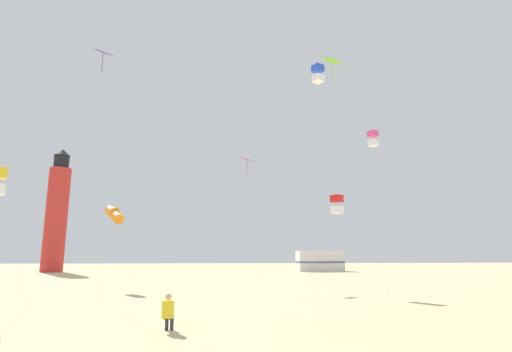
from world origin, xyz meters
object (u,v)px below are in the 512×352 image
at_px(kite_diamond_violet, 103,64).
at_px(kite_tube_orange, 114,214).
at_px(kite_box_scarlet, 337,204).
at_px(lighthouse_distant, 57,213).
at_px(kite_flyer_standing, 168,311).
at_px(rv_van_white, 320,261).
at_px(kite_box_rainbow, 373,139).
at_px(kite_diamond_magenta, 247,164).
at_px(kite_diamond_lime, 335,71).
at_px(kite_box_blue, 318,74).

xyz_separation_m(kite_diamond_violet, kite_tube_orange, (-0.60, 7.02, -7.88)).
distance_m(kite_box_scarlet, lighthouse_distant, 43.87).
bearing_deg(kite_flyer_standing, kite_diamond_violet, -55.43).
bearing_deg(kite_diamond_violet, kite_box_scarlet, 9.27).
bearing_deg(rv_van_white, kite_box_rainbow, -100.29).
relative_size(kite_tube_orange, lighthouse_distant, 0.35).
relative_size(kite_diamond_magenta, kite_diamond_lime, 0.78).
bearing_deg(kite_diamond_magenta, lighthouse_distant, 133.40).
distance_m(kite_box_blue, kite_box_scarlet, 8.38).
distance_m(kite_diamond_magenta, kite_box_blue, 9.56).
xyz_separation_m(kite_box_rainbow, rv_van_white, (2.84, 28.70, -9.25)).
distance_m(kite_diamond_magenta, kite_box_rainbow, 9.78).
relative_size(kite_diamond_lime, kite_box_blue, 0.89).
bearing_deg(kite_diamond_magenta, rv_van_white, 64.75).
relative_size(kite_box_rainbow, lighthouse_distant, 0.67).
xyz_separation_m(kite_flyer_standing, kite_diamond_violet, (-5.28, 8.66, 12.38)).
xyz_separation_m(kite_diamond_magenta, kite_box_rainbow, (9.00, -3.58, 1.29)).
height_order(kite_diamond_lime, kite_tube_orange, kite_diamond_lime).
height_order(kite_box_blue, rv_van_white, kite_box_blue).
bearing_deg(lighthouse_distant, kite_box_blue, -49.54).
xyz_separation_m(kite_flyer_standing, kite_diamond_magenta, (3.57, 17.82, 8.73)).
relative_size(kite_diamond_lime, rv_van_white, 1.93).
bearing_deg(kite_diamond_violet, kite_diamond_magenta, 46.01).
relative_size(kite_diamond_lime, kite_box_rainbow, 1.14).
xyz_separation_m(kite_diamond_magenta, kite_tube_orange, (-9.44, -2.14, -4.23)).
bearing_deg(kite_box_blue, rv_van_white, 76.54).
bearing_deg(kite_box_scarlet, kite_diamond_magenta, 126.85).
relative_size(kite_box_blue, kite_tube_orange, 2.45).
height_order(kite_diamond_lime, rv_van_white, kite_diamond_lime).
distance_m(kite_diamond_magenta, lighthouse_distant, 35.28).
xyz_separation_m(kite_box_scarlet, lighthouse_distant, (-29.37, 32.49, 2.47)).
bearing_deg(kite_tube_orange, lighthouse_distant, 118.04).
distance_m(kite_diamond_lime, lighthouse_distant, 46.83).
xyz_separation_m(kite_box_rainbow, kite_diamond_violet, (-17.85, -5.58, 2.36)).
xyz_separation_m(kite_diamond_lime, kite_box_scarlet, (1.26, 4.74, -6.54)).
xyz_separation_m(kite_flyer_standing, kite_diamond_lime, (7.47, 6.20, 11.29)).
height_order(kite_diamond_magenta, lighthouse_distant, lighthouse_distant).
height_order(kite_box_rainbow, lighthouse_distant, lighthouse_distant).
relative_size(kite_box_blue, rv_van_white, 2.16).
distance_m(kite_flyer_standing, kite_box_rainbow, 21.48).
bearing_deg(kite_diamond_lime, kite_diamond_magenta, 108.55).
height_order(kite_flyer_standing, kite_diamond_lime, kite_diamond_lime).
distance_m(kite_diamond_magenta, kite_box_scarlet, 9.47).
relative_size(kite_diamond_lime, kite_box_scarlet, 2.14).
xyz_separation_m(kite_flyer_standing, kite_tube_orange, (-5.87, 15.68, 4.50)).
bearing_deg(rv_van_white, kite_box_blue, -108.09).
height_order(kite_diamond_lime, kite_box_blue, kite_box_blue).
bearing_deg(lighthouse_distant, kite_diamond_magenta, -46.60).
distance_m(kite_flyer_standing, kite_tube_orange, 17.34).
bearing_deg(kite_box_rainbow, kite_diamond_lime, -122.44).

